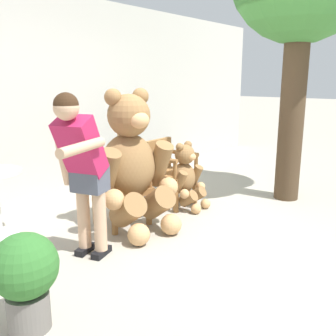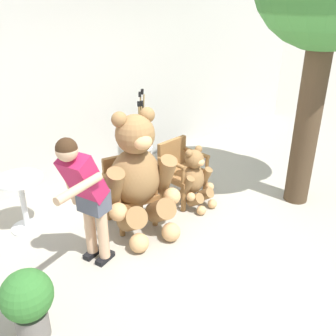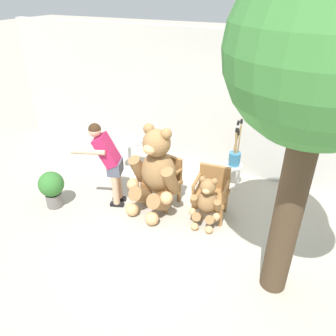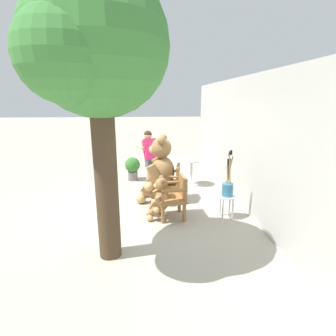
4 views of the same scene
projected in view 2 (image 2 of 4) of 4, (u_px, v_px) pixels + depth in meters
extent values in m
plane|color=#A8A091|center=(194.00, 232.00, 4.68)|extent=(60.00, 60.00, 0.00)
cube|color=beige|center=(88.00, 87.00, 5.74)|extent=(10.00, 0.16, 2.80)
cube|color=olive|center=(131.00, 195.00, 4.73)|extent=(0.64, 0.61, 0.07)
cylinder|color=olive|center=(122.00, 222.00, 4.55)|extent=(0.07, 0.07, 0.37)
cylinder|color=olive|center=(155.00, 212.00, 4.76)|extent=(0.07, 0.07, 0.37)
cylinder|color=olive|center=(109.00, 207.00, 4.88)|extent=(0.07, 0.07, 0.37)
cylinder|color=olive|center=(140.00, 198.00, 5.09)|extent=(0.07, 0.07, 0.37)
cube|color=olive|center=(122.00, 170.00, 4.80)|extent=(0.52, 0.15, 0.42)
cylinder|color=olive|center=(111.00, 181.00, 4.50)|extent=(0.14, 0.48, 0.06)
cylinder|color=olive|center=(119.00, 197.00, 4.39)|extent=(0.05, 0.05, 0.22)
cylinder|color=olive|center=(148.00, 172.00, 4.73)|extent=(0.14, 0.48, 0.06)
cylinder|color=olive|center=(156.00, 186.00, 4.61)|extent=(0.05, 0.05, 0.22)
cube|color=olive|center=(184.00, 174.00, 5.26)|extent=(0.61, 0.57, 0.07)
cylinder|color=olive|center=(184.00, 199.00, 5.07)|extent=(0.07, 0.07, 0.37)
cylinder|color=olive|center=(205.00, 187.00, 5.37)|extent=(0.07, 0.07, 0.37)
cylinder|color=olive|center=(162.00, 189.00, 5.34)|extent=(0.07, 0.07, 0.37)
cylinder|color=olive|center=(183.00, 178.00, 5.63)|extent=(0.07, 0.07, 0.37)
cube|color=olive|center=(172.00, 154.00, 5.30)|extent=(0.52, 0.11, 0.42)
cylinder|color=olive|center=(171.00, 163.00, 4.99)|extent=(0.10, 0.48, 0.06)
cylinder|color=olive|center=(183.00, 175.00, 4.90)|extent=(0.05, 0.05, 0.22)
cylinder|color=olive|center=(196.00, 153.00, 5.31)|extent=(0.10, 0.48, 0.06)
cylinder|color=olive|center=(207.00, 164.00, 5.23)|extent=(0.05, 0.05, 0.22)
ellipsoid|color=olive|center=(136.00, 177.00, 4.52)|extent=(0.71, 0.63, 0.73)
sphere|color=olive|center=(135.00, 134.00, 4.25)|extent=(0.46, 0.46, 0.46)
ellipsoid|color=tan|center=(143.00, 142.00, 4.11)|extent=(0.24, 0.20, 0.17)
sphere|color=black|center=(143.00, 141.00, 4.11)|extent=(0.07, 0.07, 0.07)
sphere|color=olive|center=(119.00, 120.00, 4.11)|extent=(0.18, 0.18, 0.18)
sphere|color=olive|center=(147.00, 115.00, 4.27)|extent=(0.18, 0.18, 0.18)
cylinder|color=olive|center=(113.00, 188.00, 4.27)|extent=(0.27, 0.43, 0.55)
sphere|color=tan|center=(118.00, 212.00, 4.25)|extent=(0.22, 0.22, 0.22)
cylinder|color=olive|center=(165.00, 174.00, 4.58)|extent=(0.27, 0.43, 0.55)
sphere|color=tan|center=(172.00, 196.00, 4.58)|extent=(0.22, 0.22, 0.22)
cylinder|color=olive|center=(132.00, 219.00, 4.39)|extent=(0.34, 0.49, 0.43)
sphere|color=tan|center=(139.00, 243.00, 4.29)|extent=(0.23, 0.23, 0.23)
cylinder|color=olive|center=(160.00, 210.00, 4.57)|extent=(0.34, 0.49, 0.43)
sphere|color=tan|center=(171.00, 232.00, 4.49)|extent=(0.23, 0.23, 0.23)
ellipsoid|color=olive|center=(193.00, 179.00, 5.14)|extent=(0.38, 0.33, 0.41)
sphere|color=olive|center=(194.00, 159.00, 4.99)|extent=(0.26, 0.26, 0.26)
ellipsoid|color=tan|center=(201.00, 163.00, 4.93)|extent=(0.13, 0.11, 0.09)
sphere|color=black|center=(201.00, 162.00, 4.93)|extent=(0.04, 0.04, 0.04)
sphere|color=olive|center=(189.00, 153.00, 4.89)|extent=(0.10, 0.10, 0.10)
sphere|color=olive|center=(199.00, 149.00, 5.02)|extent=(0.10, 0.10, 0.10)
cylinder|color=olive|center=(187.00, 186.00, 4.97)|extent=(0.14, 0.23, 0.31)
sphere|color=tan|center=(191.00, 197.00, 4.97)|extent=(0.12, 0.12, 0.12)
cylinder|color=olive|center=(205.00, 176.00, 5.22)|extent=(0.14, 0.23, 0.31)
sphere|color=tan|center=(210.00, 187.00, 5.23)|extent=(0.12, 0.12, 0.12)
cylinder|color=olive|center=(195.00, 200.00, 5.07)|extent=(0.17, 0.26, 0.24)
sphere|color=tan|center=(201.00, 210.00, 5.03)|extent=(0.13, 0.13, 0.13)
cylinder|color=olive|center=(205.00, 194.00, 5.21)|extent=(0.17, 0.26, 0.24)
sphere|color=tan|center=(212.00, 204.00, 5.19)|extent=(0.13, 0.13, 0.13)
cube|color=black|center=(93.00, 253.00, 4.26)|extent=(0.26, 0.16, 0.06)
cylinder|color=tan|center=(89.00, 220.00, 4.08)|extent=(0.12, 0.12, 0.82)
cube|color=black|center=(105.00, 258.00, 4.18)|extent=(0.26, 0.16, 0.06)
cylinder|color=tan|center=(102.00, 225.00, 3.99)|extent=(0.12, 0.12, 0.82)
cube|color=#4C5160|center=(94.00, 200.00, 3.91)|extent=(0.30, 0.35, 0.24)
cube|color=#B21E4C|center=(83.00, 178.00, 3.69)|extent=(0.49, 0.44, 0.57)
sphere|color=tan|center=(67.00, 151.00, 3.41)|extent=(0.21, 0.21, 0.21)
sphere|color=#382314|center=(66.00, 149.00, 3.40)|extent=(0.21, 0.21, 0.21)
cylinder|color=tan|center=(79.00, 188.00, 3.39)|extent=(0.56, 0.26, 0.09)
cylinder|color=tan|center=(70.00, 184.00, 3.83)|extent=(0.21, 0.14, 0.51)
cylinder|color=white|center=(142.00, 148.00, 6.05)|extent=(0.34, 0.34, 0.03)
cylinder|color=white|center=(144.00, 157.00, 6.28)|extent=(0.04, 0.04, 0.43)
cylinder|color=white|center=(134.00, 160.00, 6.16)|extent=(0.04, 0.04, 0.43)
cylinder|color=white|center=(151.00, 161.00, 6.14)|extent=(0.04, 0.04, 0.43)
cylinder|color=white|center=(141.00, 164.00, 6.02)|extent=(0.04, 0.04, 0.43)
cylinder|color=teal|center=(142.00, 139.00, 5.99)|extent=(0.22, 0.22, 0.26)
cylinder|color=#997A47|center=(143.00, 126.00, 5.89)|extent=(0.06, 0.07, 0.56)
cylinder|color=black|center=(142.00, 106.00, 5.76)|extent=(0.05, 0.05, 0.09)
cylinder|color=#997A47|center=(143.00, 125.00, 5.88)|extent=(0.06, 0.04, 0.60)
cylinder|color=black|center=(142.00, 103.00, 5.73)|extent=(0.05, 0.05, 0.08)
cylinder|color=#997A47|center=(143.00, 118.00, 5.88)|extent=(0.04, 0.09, 0.77)
cylinder|color=black|center=(142.00, 92.00, 5.70)|extent=(0.05, 0.05, 0.08)
cylinder|color=#997A47|center=(139.00, 125.00, 5.88)|extent=(0.06, 0.07, 0.59)
cylinder|color=black|center=(139.00, 104.00, 5.74)|extent=(0.05, 0.05, 0.09)
cylinder|color=#997A47|center=(141.00, 125.00, 5.88)|extent=(0.09, 0.03, 0.60)
cylinder|color=black|center=(141.00, 104.00, 5.74)|extent=(0.05, 0.04, 0.08)
cylinder|color=#997A47|center=(141.00, 120.00, 5.86)|extent=(0.12, 0.12, 0.73)
cylinder|color=black|center=(140.00, 94.00, 5.68)|extent=(0.05, 0.05, 0.09)
cylinder|color=silver|center=(19.00, 179.00, 4.46)|extent=(0.56, 0.56, 0.03)
cylinder|color=silver|center=(24.00, 205.00, 4.61)|extent=(0.07, 0.07, 0.69)
cylinder|color=silver|center=(28.00, 227.00, 4.75)|extent=(0.40, 0.40, 0.03)
cylinder|color=#473523|center=(308.00, 117.00, 4.91)|extent=(0.33, 0.33, 2.48)
cylinder|color=slate|center=(33.00, 324.00, 3.22)|extent=(0.28, 0.28, 0.26)
sphere|color=#33702D|center=(27.00, 295.00, 3.08)|extent=(0.44, 0.44, 0.44)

